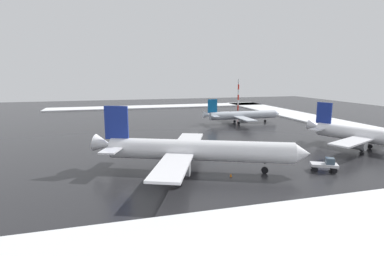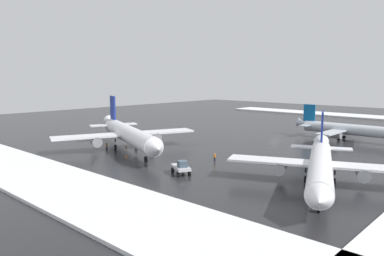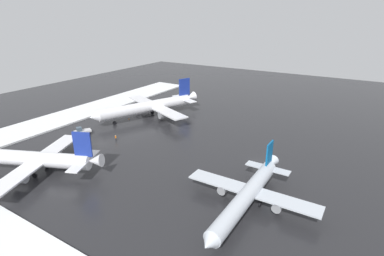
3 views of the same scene
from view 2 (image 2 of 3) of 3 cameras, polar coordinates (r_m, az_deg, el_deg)
name	(u,v)px [view 2 (image 2 of 3)]	position (r m, az deg, el deg)	size (l,w,h in m)	color
ground_plane	(275,135)	(109.58, 12.52, -1.03)	(240.00, 240.00, 0.00)	#232326
snow_bank_left	(53,182)	(62.53, -20.42, -7.74)	(14.00, 116.00, 0.48)	white
snow_bank_right	(358,116)	(170.49, 23.92, 1.67)	(14.00, 116.00, 0.48)	white
airplane_far_rear	(128,134)	(84.36, -9.69, -0.91)	(31.69, 37.40, 11.65)	white
airplane_parked_starboard	(349,129)	(105.35, 22.78, -0.19)	(24.64, 29.82, 8.88)	silver
airplane_distant_tail	(320,165)	(59.14, 18.98, -5.39)	(32.90, 27.90, 10.29)	white
pushback_tug	(181,167)	(63.84, -1.65, -5.96)	(4.07, 5.10, 2.50)	silver
ground_crew_near_tug	(107,146)	(87.03, -12.87, -2.65)	(0.36, 0.36, 1.71)	black
ground_crew_mid_apron	(215,157)	(73.60, 3.47, -4.37)	(0.36, 0.36, 1.71)	black
traffic_cone_near_nose	(126,146)	(89.40, -10.01, -2.75)	(0.36, 0.36, 0.55)	orange
traffic_cone_mid_line	(126,156)	(78.17, -10.02, -4.27)	(0.36, 0.36, 0.55)	orange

